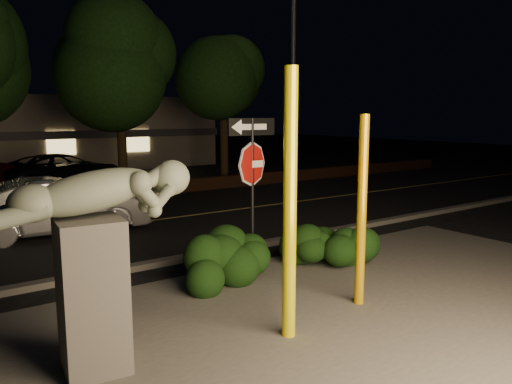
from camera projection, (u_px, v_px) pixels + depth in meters
ground at (81, 209)px, 16.09m from camera, size 90.00×90.00×0.00m
patio at (304, 325)px, 7.22m from camera, size 14.00×6.00×0.02m
road at (113, 226)px, 13.67m from camera, size 80.00×8.00×0.01m
lane_marking at (113, 225)px, 13.67m from camera, size 80.00×0.12×0.00m
curb at (181, 259)px, 10.35m from camera, size 80.00×0.25×0.12m
brick_wall at (69, 196)px, 17.10m from camera, size 40.00×0.35×0.50m
parking_lot at (34, 184)px, 21.73m from camera, size 40.00×12.00×0.01m
building at (0, 133)px, 27.86m from camera, size 22.00×10.20×4.00m
tree_far_c at (118, 44)px, 18.90m from camera, size 4.80×4.80×7.84m
tree_far_d at (223, 60)px, 22.19m from camera, size 4.40×4.40×7.42m
yellow_pole_left at (290, 207)px, 6.60m from camera, size 0.18×0.18×3.65m
yellow_pole_right at (362, 212)px, 7.82m from camera, size 0.15×0.15×3.04m
signpost at (252, 165)px, 9.27m from camera, size 1.01×0.08×2.96m
sculpture at (94, 246)px, 5.75m from camera, size 2.33×0.84×2.48m
hedge_center at (229, 253)px, 8.98m from camera, size 2.27×1.37×1.11m
hedge_right at (321, 239)px, 10.22m from camera, size 1.71×1.34×0.99m
hedge_far_right at (352, 245)px, 9.94m from camera, size 1.30×0.82×0.89m
streetlight at (290, 44)px, 21.32m from camera, size 1.52×0.46×10.12m
silver_sedan at (58, 207)px, 12.54m from camera, size 4.50×1.89×1.45m
parked_car_darkred at (0, 179)px, 18.70m from camera, size 4.72×3.23×1.27m
parked_car_dark at (64, 171)px, 20.36m from camera, size 5.66×3.54×1.46m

